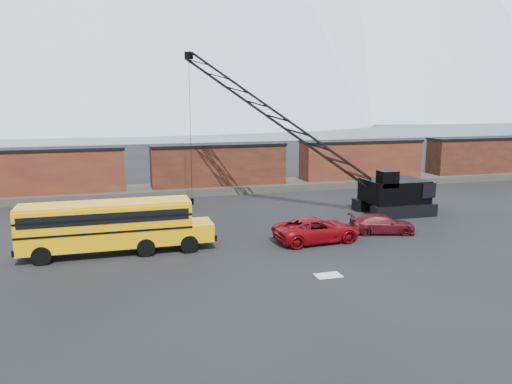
# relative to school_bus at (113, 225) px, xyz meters

# --- Properties ---
(ground) EXTENTS (160.00, 160.00, 0.00)m
(ground) POSITION_rel_school_bus_xyz_m (10.48, -3.23, -1.79)
(ground) COLOR black
(ground) RESTS_ON ground
(gravel_berm) EXTENTS (120.00, 5.00, 0.70)m
(gravel_berm) POSITION_rel_school_bus_xyz_m (10.48, 18.77, -1.44)
(gravel_berm) COLOR #47433A
(gravel_berm) RESTS_ON ground
(boxcar_west_near) EXTENTS (13.70, 3.10, 4.17)m
(boxcar_west_near) POSITION_rel_school_bus_xyz_m (-5.52, 18.77, 0.97)
(boxcar_west_near) COLOR #4A1A15
(boxcar_west_near) RESTS_ON gravel_berm
(boxcar_mid) EXTENTS (13.70, 3.10, 4.17)m
(boxcar_mid) POSITION_rel_school_bus_xyz_m (10.48, 18.77, 0.97)
(boxcar_mid) COLOR #552618
(boxcar_mid) RESTS_ON gravel_berm
(boxcar_east_near) EXTENTS (13.70, 3.10, 4.17)m
(boxcar_east_near) POSITION_rel_school_bus_xyz_m (26.48, 18.77, 0.97)
(boxcar_east_near) COLOR #4A1A15
(boxcar_east_near) RESTS_ON gravel_berm
(boxcar_east_far) EXTENTS (13.70, 3.10, 4.17)m
(boxcar_east_far) POSITION_rel_school_bus_xyz_m (42.48, 18.77, 0.97)
(boxcar_east_far) COLOR #552618
(boxcar_east_far) RESTS_ON gravel_berm
(snow_patch) EXTENTS (1.40, 0.90, 0.02)m
(snow_patch) POSITION_rel_school_bus_xyz_m (10.98, -7.23, -1.78)
(snow_patch) COLOR silver
(snow_patch) RESTS_ON ground
(school_bus) EXTENTS (11.65, 2.65, 3.19)m
(school_bus) POSITION_rel_school_bus_xyz_m (0.00, 0.00, 0.00)
(school_bus) COLOR #F2A105
(school_bus) RESTS_ON ground
(red_pickup) EXTENTS (5.99, 3.10, 1.61)m
(red_pickup) POSITION_rel_school_bus_xyz_m (12.94, -1.04, -0.99)
(red_pickup) COLOR maroon
(red_pickup) RESTS_ON ground
(maroon_suv) EXTENTS (4.93, 3.06, 1.33)m
(maroon_suv) POSITION_rel_school_bus_xyz_m (18.15, -0.33, -1.13)
(maroon_suv) COLOR #4E0E13
(maroon_suv) RESTS_ON ground
(crawler_crane) EXTENTS (18.78, 10.29, 13.40)m
(crawler_crane) POSITION_rel_school_bus_xyz_m (13.78, 8.88, 5.74)
(crawler_crane) COLOR black
(crawler_crane) RESTS_ON ground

